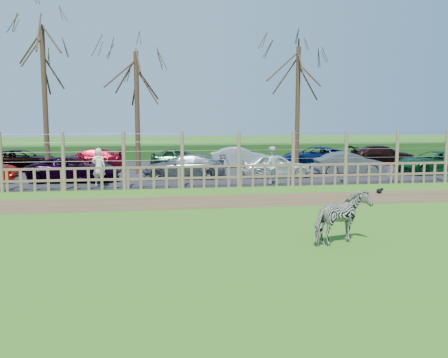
{
  "coord_description": "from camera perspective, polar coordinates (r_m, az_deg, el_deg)",
  "views": [
    {
      "loc": [
        -1.48,
        -13.68,
        3.23
      ],
      "look_at": [
        1.0,
        2.5,
        1.1
      ],
      "focal_mm": 40.0,
      "sensor_mm": 36.0,
      "label": 1
    }
  ],
  "objects": [
    {
      "name": "ground",
      "position": [
        14.13,
        -2.49,
        -5.81
      ],
      "size": [
        120.0,
        120.0,
        0.0
      ],
      "primitive_type": "plane",
      "color": "#5D9C29",
      "rests_on": "ground"
    },
    {
      "name": "dirt_strip",
      "position": [
        18.52,
        -4.0,
        -2.63
      ],
      "size": [
        34.0,
        2.8,
        0.01
      ],
      "primitive_type": "cube",
      "color": "brown",
      "rests_on": "ground"
    },
    {
      "name": "asphalt",
      "position": [
        28.4,
        -5.67,
        0.89
      ],
      "size": [
        44.0,
        13.0,
        0.04
      ],
      "primitive_type": "cube",
      "color": "#232326",
      "rests_on": "ground"
    },
    {
      "name": "hedge",
      "position": [
        35.31,
        -6.29,
        3.02
      ],
      "size": [
        46.0,
        2.0,
        1.1
      ],
      "primitive_type": "cube",
      "color": "#1E4716",
      "rests_on": "ground"
    },
    {
      "name": "fence",
      "position": [
        21.86,
        -4.78,
        1.02
      ],
      "size": [
        30.16,
        0.16,
        2.5
      ],
      "color": "brown",
      "rests_on": "ground"
    },
    {
      "name": "tree_left",
      "position": [
        26.76,
        -19.95,
        12.1
      ],
      "size": [
        4.8,
        4.8,
        7.88
      ],
      "color": "#3D2B1E",
      "rests_on": "ground"
    },
    {
      "name": "tree_mid",
      "position": [
        27.23,
        -9.97,
        10.75
      ],
      "size": [
        4.8,
        4.8,
        6.83
      ],
      "color": "#3D2B1E",
      "rests_on": "ground"
    },
    {
      "name": "tree_right",
      "position": [
        29.01,
        8.47,
        11.31
      ],
      "size": [
        4.8,
        4.8,
        7.35
      ],
      "color": "#3D2B1E",
      "rests_on": "ground"
    },
    {
      "name": "zebra",
      "position": [
        12.81,
        13.35,
        -4.32
      ],
      "size": [
        1.73,
        1.39,
        1.34
      ],
      "primitive_type": "imported",
      "rotation": [
        0.0,
        0.0,
        2.07
      ],
      "color": "gray",
      "rests_on": "ground"
    },
    {
      "name": "visitor_a",
      "position": [
        22.62,
        -14.12,
        1.29
      ],
      "size": [
        0.73,
        0.59,
        1.72
      ],
      "primitive_type": "imported",
      "rotation": [
        0.0,
        0.0,
        2.81
      ],
      "color": "#ECECCE",
      "rests_on": "asphalt"
    },
    {
      "name": "visitor_b",
      "position": [
        22.98,
        5.42,
        1.57
      ],
      "size": [
        0.85,
        0.67,
        1.72
      ],
      "primitive_type": "imported",
      "rotation": [
        0.0,
        0.0,
        3.17
      ],
      "color": "silver",
      "rests_on": "asphalt"
    },
    {
      "name": "crow",
      "position": [
        21.39,
        17.34,
        -1.3
      ],
      "size": [
        0.29,
        0.21,
        0.24
      ],
      "color": "black",
      "rests_on": "ground"
    },
    {
      "name": "car_2",
      "position": [
        24.79,
        -16.66,
        1.11
      ],
      "size": [
        4.5,
        2.42,
        1.2
      ],
      "primitive_type": "imported",
      "rotation": [
        0.0,
        0.0,
        1.47
      ],
      "color": "black",
      "rests_on": "asphalt"
    },
    {
      "name": "car_3",
      "position": [
        25.07,
        -4.54,
        1.46
      ],
      "size": [
        4.27,
        2.04,
        1.2
      ],
      "primitive_type": "imported",
      "rotation": [
        0.0,
        0.0,
        4.62
      ],
      "color": "slate",
      "rests_on": "asphalt"
    },
    {
      "name": "car_4",
      "position": [
        25.58,
        5.96,
        1.56
      ],
      "size": [
        3.61,
        1.65,
        1.2
      ],
      "primitive_type": "imported",
      "rotation": [
        0.0,
        0.0,
        1.5
      ],
      "color": "silver",
      "rests_on": "asphalt"
    },
    {
      "name": "car_5",
      "position": [
        27.1,
        14.11,
        1.71
      ],
      "size": [
        3.71,
        1.48,
        1.2
      ],
      "primitive_type": "imported",
      "rotation": [
        0.0,
        0.0,
        1.51
      ],
      "color": "#535463",
      "rests_on": "asphalt"
    },
    {
      "name": "car_6",
      "position": [
        29.35,
        22.88,
        1.77
      ],
      "size": [
        4.38,
        2.13,
        1.2
      ],
      "primitive_type": "imported",
      "rotation": [
        0.0,
        0.0,
        4.74
      ],
      "color": "#0E4622",
      "rests_on": "asphalt"
    },
    {
      "name": "car_8",
      "position": [
        30.4,
        -22.12,
        1.98
      ],
      "size": [
        4.37,
        2.1,
        1.2
      ],
      "primitive_type": "imported",
      "rotation": [
        0.0,
        0.0,
        1.54
      ],
      "color": "black",
      "rests_on": "asphalt"
    },
    {
      "name": "car_9",
      "position": [
        30.08,
        -15.23,
        2.22
      ],
      "size": [
        4.2,
        1.86,
        1.2
      ],
      "primitive_type": "imported",
      "rotation": [
        0.0,
        0.0,
        4.67
      ],
      "color": "maroon",
      "rests_on": "asphalt"
    },
    {
      "name": "car_10",
      "position": [
        30.11,
        -5.05,
        2.45
      ],
      "size": [
        3.63,
        1.72,
        1.2
      ],
      "primitive_type": "imported",
      "rotation": [
        0.0,
        0.0,
        1.48
      ],
      "color": "#214928",
      "rests_on": "asphalt"
    },
    {
      "name": "car_11",
      "position": [
        30.38,
        1.87,
        2.52
      ],
      "size": [
        3.72,
        1.51,
        1.2
      ],
      "primitive_type": "imported",
      "rotation": [
        0.0,
        0.0,
        1.5
      ],
      "color": "#B6C1C5",
      "rests_on": "asphalt"
    },
    {
      "name": "car_12",
      "position": [
        31.36,
        10.34,
        2.56
      ],
      "size": [
        4.45,
        2.3,
        1.2
      ],
      "primitive_type": "imported",
      "rotation": [
        0.0,
        0.0,
        4.64
      ],
      "color": "#051749",
      "rests_on": "asphalt"
    },
    {
      "name": "car_13",
      "position": [
        33.51,
        17.69,
        2.63
      ],
      "size": [
        4.3,
        2.15,
        1.2
      ],
      "primitive_type": "imported",
      "rotation": [
        0.0,
        0.0,
        1.45
      ],
      "color": "black",
      "rests_on": "asphalt"
    }
  ]
}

